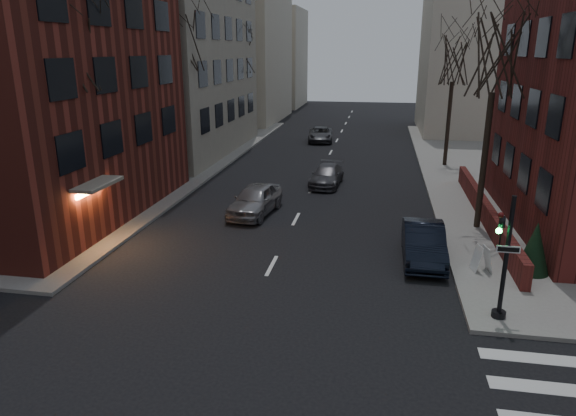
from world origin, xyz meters
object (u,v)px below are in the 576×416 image
object	(u,v)px
streetlamp_far	(252,94)
evergreen_shrub	(535,248)
traffic_signal	(503,266)
car_lane_silver	(255,200)
tree_left_a	(73,45)
parked_sedan	(423,243)
tree_left_c	(239,52)
car_lane_far	(321,134)
tree_right_b	(454,60)
sandwich_board	(482,258)
tree_left_b	(180,39)
streetlamp_near	(169,121)
car_lane_gray	(327,175)
tree_right_a	(496,55)

from	to	relation	value
streetlamp_far	evergreen_shrub	xyz separation A→B (m)	(18.14, -29.20, -3.08)
traffic_signal	car_lane_silver	xyz separation A→B (m)	(-10.18, 9.47, -1.13)
tree_left_a	parked_sedan	size ratio (longest dim) A/B	2.24
parked_sedan	tree_left_c	bearing A→B (deg)	119.23
car_lane_silver	car_lane_far	bearing A→B (deg)	95.38
car_lane_far	evergreen_shrub	xyz separation A→B (m)	(11.43, -28.38, 0.50)
tree_right_b	sandwich_board	xyz separation A→B (m)	(-0.72, -19.38, -6.93)
car_lane_silver	sandwich_board	world-z (taller)	car_lane_silver
tree_left_b	parked_sedan	distance (m)	20.89
traffic_signal	tree_left_a	distance (m)	18.66
traffic_signal	evergreen_shrub	world-z (taller)	traffic_signal
traffic_signal	evergreen_shrub	bearing A→B (deg)	62.21
streetlamp_near	car_lane_gray	distance (m)	10.18
traffic_signal	car_lane_gray	world-z (taller)	traffic_signal
evergreen_shrub	tree_right_a	bearing A→B (deg)	102.40
tree_right_b	streetlamp_far	xyz separation A→B (m)	(-17.00, 10.00, -3.35)
car_lane_silver	traffic_signal	bearing A→B (deg)	-35.63
traffic_signal	evergreen_shrub	size ratio (longest dim) A/B	1.98
tree_left_b	parked_sedan	xyz separation A→B (m)	(14.77, -12.31, -8.16)
tree_left_b	tree_left_c	world-z (taller)	tree_left_b
tree_left_a	car_lane_gray	size ratio (longest dim) A/B	2.37
tree_left_a	tree_left_b	bearing A→B (deg)	90.00
sandwich_board	evergreen_shrub	world-z (taller)	evergreen_shrub
traffic_signal	tree_left_a	world-z (taller)	tree_left_a
car_lane_silver	car_lane_gray	world-z (taller)	car_lane_silver
car_lane_gray	car_lane_silver	bearing A→B (deg)	-110.78
streetlamp_far	sandwich_board	bearing A→B (deg)	-61.01
streetlamp_far	tree_left_c	bearing A→B (deg)	-106.70
tree_left_a	tree_left_c	bearing A→B (deg)	90.00
traffic_signal	car_lane_silver	distance (m)	13.94
car_lane_far	traffic_signal	bearing A→B (deg)	-79.19
tree_left_c	parked_sedan	world-z (taller)	tree_left_c
streetlamp_far	tree_left_a	bearing A→B (deg)	-91.23
traffic_signal	evergreen_shrub	distance (m)	4.37
tree_left_b	car_lane_silver	xyz separation A→B (m)	(6.56, -7.54, -8.13)
tree_left_c	sandwich_board	world-z (taller)	tree_left_c
car_lane_silver	car_lane_gray	distance (m)	7.30
sandwich_board	evergreen_shrub	size ratio (longest dim) A/B	0.50
tree_left_a	streetlamp_near	distance (m)	9.07
tree_right_b	tree_left_c	bearing A→B (deg)	155.56
car_lane_gray	tree_left_b	bearing A→B (deg)	178.46
evergreen_shrub	car_lane_silver	bearing A→B (deg)	155.08
tree_left_c	tree_left_a	bearing A→B (deg)	-90.00
car_lane_far	car_lane_silver	bearing A→B (deg)	-97.42
car_lane_gray	sandwich_board	xyz separation A→B (m)	(7.28, -12.47, 0.03)
tree_right_b	evergreen_shrub	distance (m)	20.28
car_lane_silver	car_lane_far	size ratio (longest dim) A/B	0.97
tree_left_b	car_lane_silver	world-z (taller)	tree_left_b
tree_right_a	streetlamp_far	world-z (taller)	tree_right_a
car_lane_gray	evergreen_shrub	bearing A→B (deg)	-49.54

